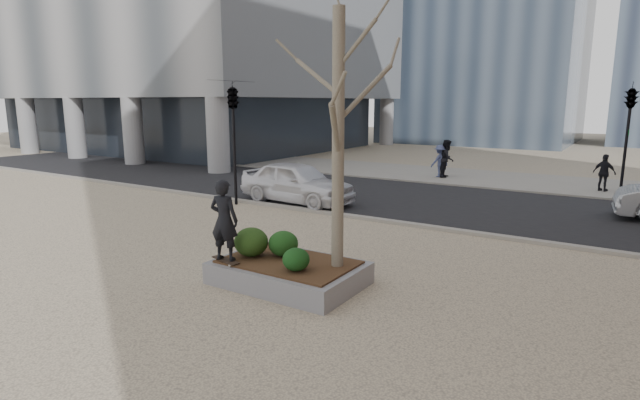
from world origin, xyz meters
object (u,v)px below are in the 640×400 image
Objects in this scene: planter at (289,273)px; skateboarder at (224,220)px; police_car at (297,182)px; skateboard at (226,261)px.

skateboarder is (-1.10, -0.72, 1.14)m from planter.
skateboarder reaches higher than police_car.
skateboard is 0.17× the size of police_car.
skateboarder is 0.37× the size of police_car.
planter is at bearing 47.73° from skateboard.
planter is 1.74m from skateboarder.
skateboard reaches higher than planter.
planter is 1.78× the size of skateboarder.
police_car is at bearing -76.82° from skateboarder.
skateboarder reaches higher than planter.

